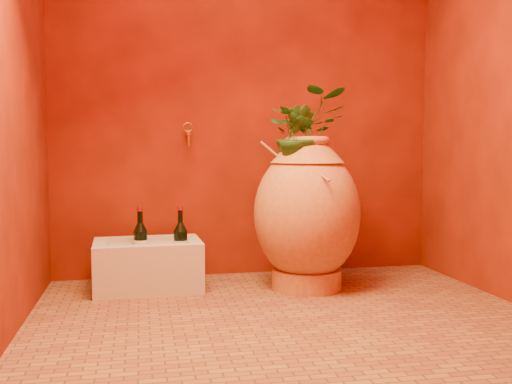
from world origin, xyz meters
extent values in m
plane|color=brown|center=(0.00, 0.00, 0.00)|extent=(2.50, 2.50, 0.00)
cube|color=#521304|center=(0.00, 1.00, 1.25)|extent=(2.50, 0.02, 2.50)
cube|color=#521304|center=(-1.25, 0.00, 1.25)|extent=(0.02, 2.00, 2.50)
cylinder|color=#C87238|center=(0.26, 0.52, 0.06)|extent=(0.51, 0.51, 0.12)
ellipsoid|color=#C87238|center=(0.26, 0.52, 0.44)|extent=(0.78, 0.78, 0.78)
cone|color=#C87238|center=(0.26, 0.52, 0.80)|extent=(0.54, 0.54, 0.12)
torus|color=#C87238|center=(0.26, 0.52, 0.87)|extent=(0.33, 0.33, 0.05)
cylinder|color=olive|center=(0.18, 0.47, 0.69)|extent=(0.40, 0.18, 0.35)
cylinder|color=olive|center=(0.24, 0.40, 0.73)|extent=(0.11, 0.41, 0.16)
cylinder|color=olive|center=(0.36, 0.44, 0.75)|extent=(0.09, 0.35, 0.19)
cube|color=beige|center=(-0.66, 0.68, 0.13)|extent=(0.63, 0.44, 0.26)
cube|color=beige|center=(-0.66, 0.85, 0.27)|extent=(0.62, 0.10, 0.03)
cube|color=beige|center=(-0.66, 0.51, 0.27)|extent=(0.62, 0.10, 0.03)
cube|color=beige|center=(-0.93, 0.68, 0.27)|extent=(0.09, 0.26, 0.03)
cube|color=beige|center=(-0.39, 0.68, 0.27)|extent=(0.09, 0.26, 0.03)
cylinder|color=black|center=(-0.70, 0.74, 0.25)|extent=(0.07, 0.07, 0.18)
cone|color=black|center=(-0.70, 0.74, 0.36)|extent=(0.07, 0.07, 0.05)
cylinder|color=black|center=(-0.70, 0.74, 0.42)|extent=(0.03, 0.03, 0.07)
cylinder|color=maroon|center=(-0.70, 0.74, 0.47)|extent=(0.03, 0.03, 0.02)
cylinder|color=silver|center=(-0.70, 0.74, 0.25)|extent=(0.08, 0.08, 0.08)
cylinder|color=black|center=(-0.47, 0.62, 0.25)|extent=(0.08, 0.08, 0.19)
cone|color=black|center=(-0.47, 0.62, 0.37)|extent=(0.08, 0.08, 0.05)
cylinder|color=black|center=(-0.47, 0.62, 0.44)|extent=(0.03, 0.03, 0.07)
cylinder|color=maroon|center=(-0.47, 0.62, 0.48)|extent=(0.03, 0.03, 0.03)
cylinder|color=silver|center=(-0.47, 0.62, 0.25)|extent=(0.08, 0.08, 0.08)
cylinder|color=black|center=(-0.70, 0.71, 0.25)|extent=(0.08, 0.08, 0.18)
cone|color=black|center=(-0.70, 0.71, 0.37)|extent=(0.08, 0.08, 0.05)
cylinder|color=black|center=(-0.70, 0.71, 0.43)|extent=(0.03, 0.03, 0.07)
cylinder|color=maroon|center=(-0.70, 0.71, 0.47)|extent=(0.03, 0.03, 0.03)
cylinder|color=silver|center=(-0.70, 0.71, 0.25)|extent=(0.08, 0.08, 0.08)
cylinder|color=olive|center=(-0.40, 0.94, 0.91)|extent=(0.02, 0.13, 0.02)
cylinder|color=olive|center=(-0.40, 0.87, 0.88)|extent=(0.02, 0.02, 0.07)
torus|color=olive|center=(-0.40, 0.94, 0.96)|extent=(0.07, 0.01, 0.07)
cylinder|color=olive|center=(-0.40, 0.94, 0.94)|extent=(0.01, 0.01, 0.05)
imported|color=#1A4A1A|center=(0.25, 0.55, 0.92)|extent=(0.48, 0.42, 0.51)
imported|color=#1A4A1A|center=(0.18, 0.45, 0.89)|extent=(0.25, 0.24, 0.36)
camera|label=1|loc=(-0.69, -2.68, 0.83)|focal=40.00mm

